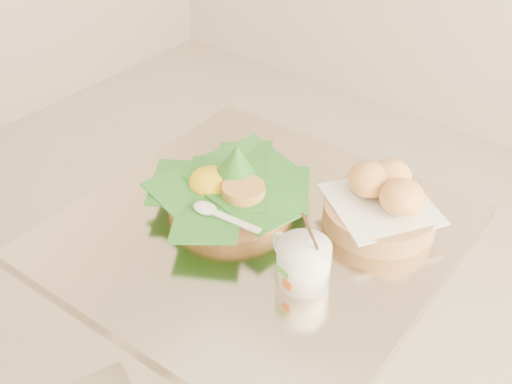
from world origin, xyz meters
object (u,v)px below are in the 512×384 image
Objects in this scene: bread_basket at (382,202)px; coffee_mug at (303,262)px; cafe_table at (256,307)px; rice_basket at (230,187)px.

bread_basket is 1.60× the size of coffee_mug.
bread_basket is at bearing 44.32° from cafe_table.
bread_basket is 0.23m from coffee_mug.
rice_basket reaches higher than bread_basket.
rice_basket is 1.95× the size of coffee_mug.
coffee_mug is at bearing -96.31° from bread_basket.
bread_basket is at bearing 83.69° from coffee_mug.
rice_basket is (-0.09, 0.03, 0.26)m from cafe_table.
coffee_mug reaches higher than rice_basket.
cafe_table is 2.88× the size of bread_basket.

